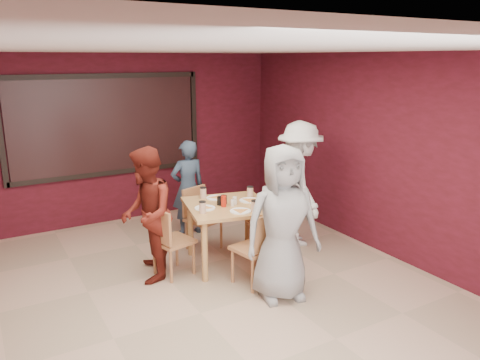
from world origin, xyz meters
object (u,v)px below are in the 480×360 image
diner_front (282,223)px  diner_right (300,184)px  diner_back (188,188)px  dining_table (228,212)px  chair_back (200,214)px  chair_right (269,219)px  chair_front (258,245)px  chair_left (168,238)px  diner_left (147,215)px

diner_front → diner_right: 1.70m
diner_back → dining_table: bearing=91.3°
chair_back → chair_right: (0.79, -0.62, -0.03)m
diner_front → diner_right: (1.17, 1.23, 0.02)m
chair_back → diner_back: 0.66m
chair_front → diner_front: 0.53m
dining_table → diner_back: size_ratio=0.84×
dining_table → diner_front: size_ratio=0.70×
chair_back → chair_left: (-0.75, -0.65, 0.01)m
dining_table → chair_right: dining_table is taller
chair_back → diner_left: size_ratio=0.53×
chair_front → diner_front: size_ratio=0.52×
diner_left → diner_back: bearing=157.6°
dining_table → diner_front: (0.10, -1.11, 0.18)m
diner_front → diner_right: bearing=59.4°
dining_table → chair_back: (-0.08, 0.69, -0.22)m
dining_table → diner_back: (0.00, 1.29, 0.02)m
chair_left → diner_front: (0.93, -1.15, 0.39)m
chair_front → chair_left: (-0.84, 0.79, -0.01)m
chair_back → diner_front: diner_front is taller
diner_front → diner_left: size_ratio=1.07×
chair_front → chair_back: chair_front is taller
diner_front → chair_right: bearing=75.7°
chair_right → diner_front: (-0.61, -1.17, 0.42)m
chair_front → chair_right: size_ratio=1.09×
chair_front → diner_right: bearing=34.4°
chair_left → diner_back: diner_back is taller
diner_front → chair_back: bearing=108.9°
chair_left → diner_back: 1.53m
diner_left → diner_right: 2.35m
diner_front → diner_back: bearing=105.5°
dining_table → chair_left: bearing=177.3°
diner_left → chair_left: bearing=90.6°
diner_right → chair_back: bearing=85.0°
chair_back → diner_left: bearing=-150.4°
diner_right → chair_front: bearing=142.3°
diner_left → chair_back: bearing=139.9°
diner_left → diner_right: size_ratio=0.91×
chair_front → diner_back: diner_back is taller
diner_left → chair_right: bearing=108.2°
diner_back → diner_left: size_ratio=0.89×
chair_back → diner_back: size_ratio=0.60×
diner_left → diner_right: diner_right is taller
chair_front → diner_back: bearing=90.1°
chair_back → diner_front: 1.85m
diner_front → diner_right: diner_right is taller
chair_right → diner_left: size_ratio=0.51×
diner_back → chair_left: bearing=57.6°
chair_left → chair_front: bearing=-43.3°
diner_right → diner_front: bearing=154.1°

